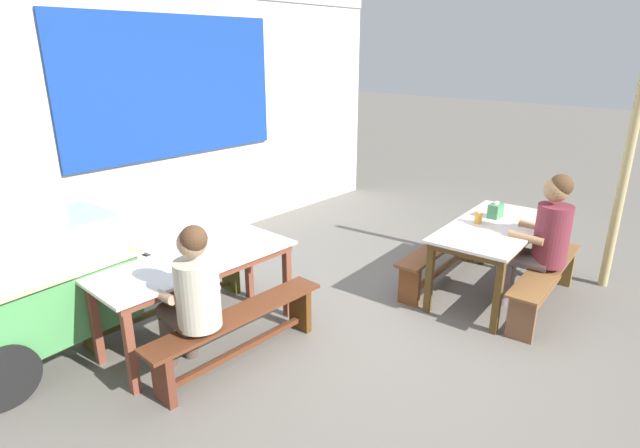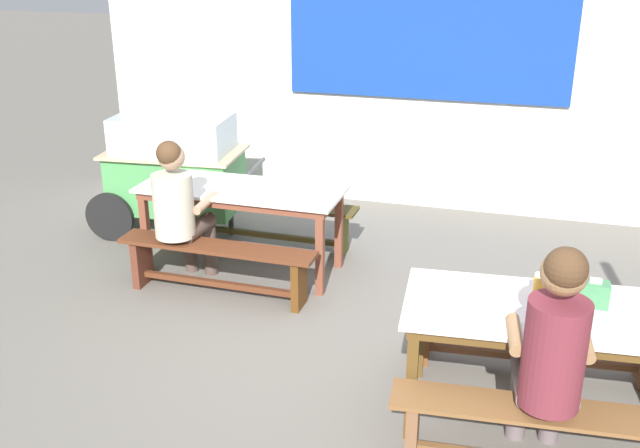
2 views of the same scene
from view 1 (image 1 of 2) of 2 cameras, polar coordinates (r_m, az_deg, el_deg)
ground_plane at (r=4.64m, az=6.60°, el=-11.03°), size 40.00×40.00×0.00m
backdrop_wall at (r=6.25m, az=-16.20°, el=12.02°), size 6.85×0.23×3.10m
dining_table_far at (r=4.23m, az=-13.75°, el=-4.77°), size 1.67×0.68×0.72m
dining_table_near at (r=5.14m, az=18.98°, el=-0.93°), size 1.61×0.86×0.72m
bench_far_back at (r=4.79m, az=-16.92°, el=-6.86°), size 1.67×0.28×0.42m
bench_far_front at (r=4.02m, az=-9.10°, el=-11.55°), size 1.57×0.28×0.42m
bench_near_back at (r=5.44m, az=13.44°, el=-3.36°), size 1.61×0.36×0.42m
bench_near_front at (r=5.16m, az=23.96°, el=-5.98°), size 1.60×0.38×0.42m
food_cart at (r=4.40m, az=-28.47°, el=-5.84°), size 1.58×0.86×1.11m
person_left_back_turned at (r=3.72m, az=-14.16°, el=-7.65°), size 0.44×0.57×1.22m
person_near_front at (r=4.99m, az=23.90°, el=-1.08°), size 0.44×0.55×1.30m
tissue_box at (r=5.34m, az=19.15°, el=1.44°), size 0.16×0.10×0.16m
condiment_jar at (r=5.11m, az=17.40°, el=0.77°), size 0.07×0.07×0.13m
wooden_support_post at (r=5.70m, az=31.15°, el=5.19°), size 0.09×0.09×2.43m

